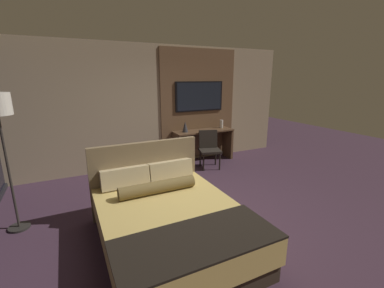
{
  "coord_description": "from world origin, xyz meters",
  "views": [
    {
      "loc": [
        -1.78,
        -3.19,
        2.08
      ],
      "look_at": [
        0.24,
        0.9,
        0.88
      ],
      "focal_mm": 24.0,
      "sensor_mm": 36.0,
      "label": 1
    }
  ],
  "objects_px": {
    "desk_chair": "(209,146)",
    "vase_tall": "(185,127)",
    "desk": "(203,141)",
    "bed": "(169,221)",
    "vase_short": "(221,124)",
    "tv": "(199,96)"
  },
  "relations": [
    {
      "from": "bed",
      "to": "desk_chair",
      "type": "xyz_separation_m",
      "value": [
        1.92,
        2.33,
        0.19
      ]
    },
    {
      "from": "desk",
      "to": "tv",
      "type": "height_order",
      "value": "tv"
    },
    {
      "from": "desk",
      "to": "vase_tall",
      "type": "distance_m",
      "value": 0.64
    },
    {
      "from": "desk_chair",
      "to": "vase_tall",
      "type": "relative_size",
      "value": 3.32
    },
    {
      "from": "desk_chair",
      "to": "vase_short",
      "type": "relative_size",
      "value": 4.24
    },
    {
      "from": "bed",
      "to": "tv",
      "type": "height_order",
      "value": "tv"
    },
    {
      "from": "bed",
      "to": "vase_tall",
      "type": "distance_m",
      "value": 3.23
    },
    {
      "from": "desk",
      "to": "tv",
      "type": "relative_size",
      "value": 1.18
    },
    {
      "from": "bed",
      "to": "desk",
      "type": "relative_size",
      "value": 1.41
    },
    {
      "from": "tv",
      "to": "vase_short",
      "type": "distance_m",
      "value": 0.93
    },
    {
      "from": "bed",
      "to": "desk",
      "type": "height_order",
      "value": "bed"
    },
    {
      "from": "desk",
      "to": "vase_tall",
      "type": "xyz_separation_m",
      "value": [
        -0.5,
        -0.02,
        0.4
      ]
    },
    {
      "from": "tv",
      "to": "desk_chair",
      "type": "xyz_separation_m",
      "value": [
        -0.09,
        -0.67,
        -1.1
      ]
    },
    {
      "from": "desk",
      "to": "vase_short",
      "type": "height_order",
      "value": "vase_short"
    },
    {
      "from": "bed",
      "to": "desk",
      "type": "bearing_deg",
      "value": 54.34
    },
    {
      "from": "bed",
      "to": "vase_tall",
      "type": "height_order",
      "value": "bed"
    },
    {
      "from": "desk",
      "to": "desk_chair",
      "type": "relative_size",
      "value": 1.76
    },
    {
      "from": "bed",
      "to": "vase_tall",
      "type": "xyz_separation_m",
      "value": [
        1.52,
        2.79,
        0.61
      ]
    },
    {
      "from": "vase_short",
      "to": "desk",
      "type": "bearing_deg",
      "value": -175.3
    },
    {
      "from": "tv",
      "to": "desk_chair",
      "type": "relative_size",
      "value": 1.49
    },
    {
      "from": "desk_chair",
      "to": "vase_tall",
      "type": "bearing_deg",
      "value": 147.48
    },
    {
      "from": "desk_chair",
      "to": "vase_tall",
      "type": "distance_m",
      "value": 0.74
    }
  ]
}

